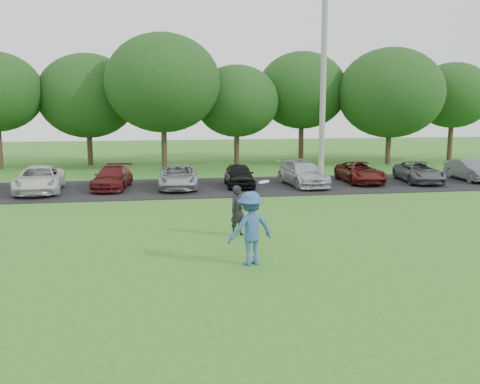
# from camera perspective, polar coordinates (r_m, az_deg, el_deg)

# --- Properties ---
(ground) EXTENTS (100.00, 100.00, 0.00)m
(ground) POSITION_cam_1_polar(r_m,az_deg,el_deg) (14.40, 2.30, -7.35)
(ground) COLOR #327120
(ground) RESTS_ON ground
(parking_lot) EXTENTS (32.00, 6.50, 0.03)m
(parking_lot) POSITION_cam_1_polar(r_m,az_deg,el_deg) (26.97, -3.30, 0.53)
(parking_lot) COLOR black
(parking_lot) RESTS_ON ground
(utility_pole) EXTENTS (0.28, 0.28, 9.07)m
(utility_pole) POSITION_cam_1_polar(r_m,az_deg,el_deg) (26.56, 8.83, 10.09)
(utility_pole) COLOR gray
(utility_pole) RESTS_ON ground
(frisbee_player) EXTENTS (1.40, 1.06, 2.20)m
(frisbee_player) POSITION_cam_1_polar(r_m,az_deg,el_deg) (13.87, 1.14, -3.88)
(frisbee_player) COLOR #345994
(frisbee_player) RESTS_ON ground
(camera_bystander) EXTENTS (0.70, 0.63, 1.61)m
(camera_bystander) POSITION_cam_1_polar(r_m,az_deg,el_deg) (16.90, -0.21, -2.01)
(camera_bystander) COLOR black
(camera_bystander) RESTS_ON ground
(parked_cars) EXTENTS (30.48, 4.82, 1.22)m
(parked_cars) POSITION_cam_1_polar(r_m,az_deg,el_deg) (26.71, -4.64, 1.72)
(parked_cars) COLOR silver
(parked_cars) RESTS_ON parking_lot
(tree_row) EXTENTS (42.39, 9.85, 8.64)m
(tree_row) POSITION_cam_1_polar(r_m,az_deg,el_deg) (36.53, -2.65, 10.53)
(tree_row) COLOR #38281C
(tree_row) RESTS_ON ground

